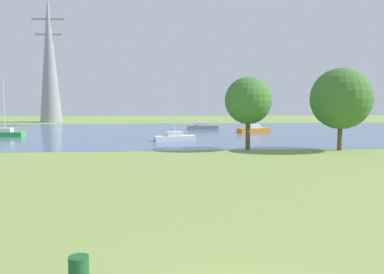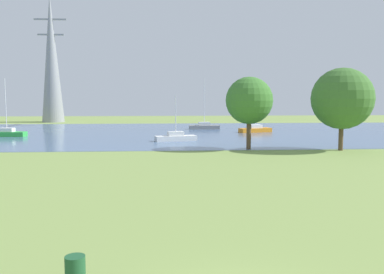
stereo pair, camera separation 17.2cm
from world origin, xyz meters
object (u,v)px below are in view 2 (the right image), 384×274
(sailboat_gray, at_px, (204,126))
(sailboat_green, at_px, (7,133))
(sailboat_white, at_px, (176,137))
(tree_east_far, at_px, (249,101))
(tree_west_far, at_px, (342,99))
(sailboat_orange, at_px, (255,129))
(electricity_pylon, at_px, (51,58))
(litter_bin, at_px, (75,270))

(sailboat_gray, bearing_deg, sailboat_green, -158.91)
(sailboat_white, relative_size, sailboat_gray, 0.66)
(tree_east_far, xyz_separation_m, tree_west_far, (8.68, -1.47, 0.20))
(sailboat_orange, height_order, tree_east_far, tree_east_far)
(sailboat_orange, distance_m, tree_west_far, 21.28)
(sailboat_white, bearing_deg, electricity_pylon, 122.21)
(electricity_pylon, bearing_deg, sailboat_green, -86.06)
(tree_west_far, bearing_deg, sailboat_white, 148.79)
(sailboat_gray, xyz_separation_m, tree_west_far, (10.56, -26.81, 4.50))
(electricity_pylon, bearing_deg, tree_east_far, -56.11)
(sailboat_green, xyz_separation_m, electricity_pylon, (-2.13, 30.92, 12.38))
(tree_west_far, xyz_separation_m, electricity_pylon, (-39.52, 47.38, 7.88))
(sailboat_gray, xyz_separation_m, sailboat_orange, (6.81, -6.36, -0.01))
(sailboat_white, bearing_deg, sailboat_gray, 73.69)
(sailboat_white, distance_m, sailboat_green, 22.85)
(sailboat_orange, bearing_deg, sailboat_gray, 136.96)
(sailboat_white, height_order, sailboat_orange, sailboat_orange)
(tree_west_far, bearing_deg, litter_bin, -125.65)
(tree_east_far, distance_m, tree_west_far, 8.81)
(sailboat_green, bearing_deg, sailboat_orange, 6.76)
(sailboat_gray, xyz_separation_m, electricity_pylon, (-28.96, 20.57, 12.38))
(sailboat_orange, bearing_deg, sailboat_white, -137.26)
(sailboat_white, distance_m, sailboat_gray, 18.06)
(sailboat_orange, bearing_deg, electricity_pylon, 143.02)
(sailboat_green, bearing_deg, electricity_pylon, 93.94)
(sailboat_white, xyz_separation_m, sailboat_gray, (5.07, 17.34, 0.03))
(sailboat_green, relative_size, sailboat_orange, 1.06)
(litter_bin, bearing_deg, tree_east_far, 69.34)
(sailboat_white, distance_m, tree_west_far, 18.83)
(litter_bin, height_order, sailboat_white, sailboat_white)
(sailboat_orange, xyz_separation_m, tree_west_far, (3.75, -20.45, 4.51))
(tree_west_far, relative_size, electricity_pylon, 0.31)
(litter_bin, relative_size, sailboat_gray, 0.10)
(sailboat_gray, xyz_separation_m, tree_east_far, (1.88, -25.34, 4.30))
(litter_bin, height_order, sailboat_green, sailboat_green)
(tree_east_far, xyz_separation_m, electricity_pylon, (-30.84, 45.91, 8.08))
(sailboat_white, height_order, sailboat_gray, sailboat_gray)
(litter_bin, xyz_separation_m, sailboat_green, (-17.91, 43.61, 0.07))
(sailboat_white, bearing_deg, sailboat_green, 162.18)
(litter_bin, distance_m, sailboat_orange, 50.13)
(sailboat_white, xyz_separation_m, sailboat_green, (-21.75, 6.99, 0.02))
(sailboat_gray, height_order, tree_east_far, sailboat_gray)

